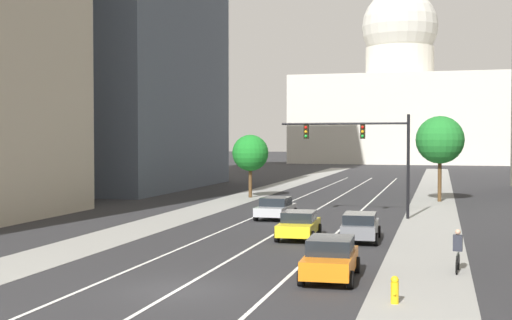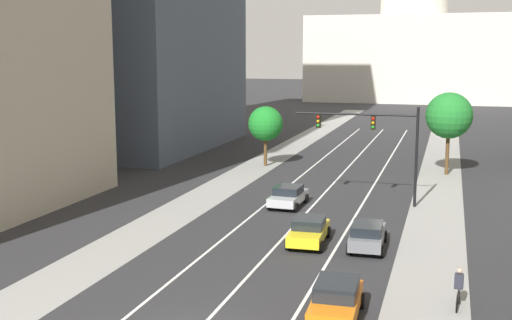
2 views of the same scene
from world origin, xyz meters
name	(u,v)px [view 2 (image 2 of 2)]	position (x,y,z in m)	size (l,w,h in m)	color
ground_plane	(351,164)	(0.00, 40.00, 0.00)	(400.00, 400.00, 0.00)	#2B2B2D
sidewalk_left	(253,169)	(-8.30, 35.00, 0.01)	(3.57, 130.00, 0.01)	gray
sidewalk_right	(440,179)	(8.30, 35.00, 0.01)	(3.57, 130.00, 0.01)	gray
lane_stripe_left	(278,194)	(-3.25, 25.00, 0.01)	(0.16, 90.00, 0.01)	white
lane_stripe_center	(321,197)	(0.00, 25.00, 0.01)	(0.16, 90.00, 0.01)	white
lane_stripe_right	(365,200)	(3.25, 25.00, 0.01)	(0.16, 90.00, 0.01)	white
capitol_building	(412,42)	(0.00, 130.64, 13.01)	(44.23, 27.71, 38.97)	beige
car_yellow	(309,230)	(1.63, 13.20, 0.75)	(2.18, 4.45, 1.46)	yellow
car_silver	(288,196)	(-1.63, 21.53, 0.75)	(2.19, 4.26, 1.44)	#B2B5BA
car_gray	(367,235)	(4.89, 13.12, 0.79)	(2.08, 4.33, 1.49)	slate
car_orange	(336,300)	(4.88, 3.24, 0.81)	(2.13, 4.34, 1.57)	orange
traffic_signal_mast	(377,135)	(4.10, 23.88, 4.95)	(8.67, 0.39, 6.92)	black
cyclist	(459,289)	(9.57, 5.86, 0.85)	(0.38, 1.70, 1.72)	black
street_tree_mid_right	(449,116)	(8.81, 37.16, 5.18)	(4.02, 4.02, 7.21)	#51381E
street_tree_near_left	(266,124)	(-7.63, 36.80, 4.00)	(3.26, 3.26, 5.65)	#51381E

